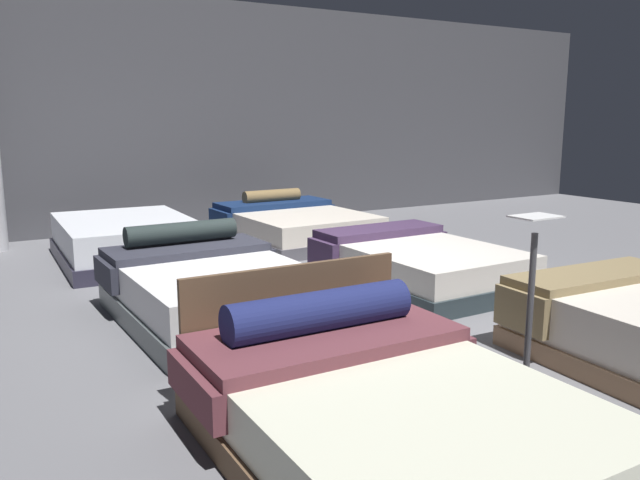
{
  "coord_description": "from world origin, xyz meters",
  "views": [
    {
      "loc": [
        -2.99,
        -4.83,
        1.7
      ],
      "look_at": [
        0.16,
        0.55,
        0.5
      ],
      "focal_mm": 35.82,
      "sensor_mm": 36.0,
      "label": 1
    }
  ],
  "objects_px": {
    "bed_3": "(418,264)",
    "bed_5": "(295,225)",
    "bed_2": "(211,290)",
    "bed_4": "(127,241)",
    "bed_0": "(381,410)",
    "price_sign": "(529,327)"
  },
  "relations": [
    {
      "from": "bed_2",
      "to": "bed_3",
      "type": "xyz_separation_m",
      "value": [
        2.26,
        0.0,
        -0.04
      ]
    },
    {
      "from": "bed_0",
      "to": "bed_3",
      "type": "bearing_deg",
      "value": 48.59
    },
    {
      "from": "bed_0",
      "to": "bed_5",
      "type": "xyz_separation_m",
      "value": [
        2.34,
        5.3,
        -0.02
      ]
    },
    {
      "from": "bed_0",
      "to": "bed_2",
      "type": "height_order",
      "value": "bed_0"
    },
    {
      "from": "bed_2",
      "to": "bed_5",
      "type": "distance_m",
      "value": 3.56
    },
    {
      "from": "bed_0",
      "to": "bed_2",
      "type": "relative_size",
      "value": 1.08
    },
    {
      "from": "bed_2",
      "to": "bed_3",
      "type": "height_order",
      "value": "bed_2"
    },
    {
      "from": "bed_0",
      "to": "bed_4",
      "type": "height_order",
      "value": "bed_0"
    },
    {
      "from": "bed_0",
      "to": "bed_5",
      "type": "height_order",
      "value": "bed_0"
    },
    {
      "from": "bed_3",
      "to": "bed_4",
      "type": "distance_m",
      "value": 3.52
    },
    {
      "from": "bed_2",
      "to": "price_sign",
      "type": "relative_size",
      "value": 1.79
    },
    {
      "from": "bed_3",
      "to": "bed_4",
      "type": "xyz_separation_m",
      "value": [
        -2.32,
        2.64,
        0.03
      ]
    },
    {
      "from": "bed_0",
      "to": "bed_5",
      "type": "distance_m",
      "value": 5.8
    },
    {
      "from": "bed_0",
      "to": "price_sign",
      "type": "relative_size",
      "value": 1.93
    },
    {
      "from": "bed_5",
      "to": "price_sign",
      "type": "xyz_separation_m",
      "value": [
        -1.14,
        -5.18,
        0.22
      ]
    },
    {
      "from": "bed_2",
      "to": "bed_5",
      "type": "relative_size",
      "value": 0.93
    },
    {
      "from": "bed_3",
      "to": "bed_5",
      "type": "distance_m",
      "value": 2.73
    },
    {
      "from": "price_sign",
      "to": "bed_0",
      "type": "bearing_deg",
      "value": -174.28
    },
    {
      "from": "bed_4",
      "to": "price_sign",
      "type": "distance_m",
      "value": 5.23
    },
    {
      "from": "bed_3",
      "to": "price_sign",
      "type": "relative_size",
      "value": 1.83
    },
    {
      "from": "bed_3",
      "to": "bed_0",
      "type": "bearing_deg",
      "value": -132.93
    },
    {
      "from": "bed_0",
      "to": "bed_4",
      "type": "xyz_separation_m",
      "value": [
        0.0,
        5.21,
        0.01
      ]
    }
  ]
}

